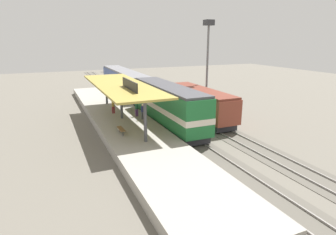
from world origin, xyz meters
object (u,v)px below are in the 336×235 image
object	(u,v)px
person_boarding	(113,105)
person_waiting	(137,108)
platform_bench	(121,129)
freight_car	(200,104)
locomotive	(168,105)
passenger_carriage_single	(125,83)
person_walking	(143,111)
light_mast	(208,47)

from	to	relation	value
person_boarding	person_waiting	bearing A→B (deg)	-47.09
platform_bench	freight_car	distance (m)	11.32
platform_bench	person_waiting	size ratio (longest dim) A/B	0.99
platform_bench	locomotive	xyz separation A→B (m)	(6.00, 2.95, 1.07)
passenger_carriage_single	person_boarding	size ratio (longest dim) A/B	11.70
person_walking	platform_bench	bearing A→B (deg)	-131.74
locomotive	passenger_carriage_single	distance (m)	18.00
platform_bench	passenger_carriage_single	bearing A→B (deg)	74.02
platform_bench	person_boarding	size ratio (longest dim) A/B	0.99
locomotive	light_mast	size ratio (longest dim) A/B	1.23
passenger_carriage_single	person_walking	bearing A→B (deg)	-98.70
platform_bench	person_waiting	distance (m)	6.20
locomotive	person_walking	bearing A→B (deg)	162.57
passenger_carriage_single	platform_bench	bearing A→B (deg)	-105.98
person_walking	locomotive	bearing A→B (deg)	-17.43
locomotive	freight_car	distance (m)	4.72
light_mast	person_waiting	bearing A→B (deg)	-166.13
light_mast	locomotive	bearing A→B (deg)	-147.43
freight_car	light_mast	world-z (taller)	light_mast
passenger_carriage_single	light_mast	size ratio (longest dim) A/B	1.71
locomotive	person_boarding	xyz separation A→B (m)	(-4.97, 4.66, -0.56)
freight_car	person_boarding	distance (m)	10.26
locomotive	freight_car	bearing A→B (deg)	11.79
locomotive	person_waiting	distance (m)	3.73
passenger_carriage_single	freight_car	world-z (taller)	passenger_carriage_single
person_waiting	person_boarding	bearing A→B (deg)	132.91
platform_bench	freight_car	bearing A→B (deg)	20.26
locomotive	person_walking	xyz separation A→B (m)	(-2.63, 0.83, -0.56)
person_waiting	passenger_carriage_single	bearing A→B (deg)	79.73
platform_bench	light_mast	bearing A→B (deg)	29.90
platform_bench	person_walking	world-z (taller)	person_walking
platform_bench	person_waiting	xyz separation A→B (m)	(3.16, 5.31, 0.51)
passenger_carriage_single	person_walking	size ratio (longest dim) A/B	11.70
locomotive	person_waiting	world-z (taller)	locomotive
platform_bench	person_boarding	distance (m)	7.69
light_mast	platform_bench	bearing A→B (deg)	-150.10
passenger_carriage_single	person_boarding	bearing A→B (deg)	-110.44
person_waiting	person_boarding	xyz separation A→B (m)	(-2.14, 2.30, 0.00)
platform_bench	light_mast	world-z (taller)	light_mast
freight_car	person_walking	bearing A→B (deg)	-178.93
locomotive	freight_car	xyz separation A→B (m)	(4.60, 0.96, -0.44)
light_mast	person_walking	world-z (taller)	light_mast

